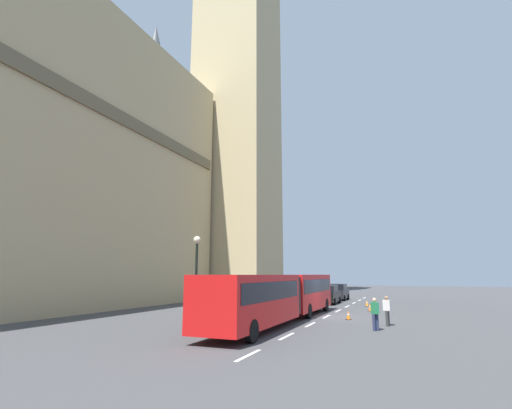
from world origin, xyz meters
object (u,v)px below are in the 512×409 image
at_px(traffic_cone_middle, 370,307).
at_px(traffic_cone_east, 367,303).
at_px(sedan_lead, 328,295).
at_px(traffic_cone_west, 348,315).
at_px(pedestrian_by_kerb, 387,310).
at_px(street_lamp, 196,272).
at_px(articulated_bus, 282,293).
at_px(sedan_trailing, 339,292).
at_px(clock_tower, 239,10).
at_px(pedestrian_near_cones, 375,313).

height_order(traffic_cone_middle, traffic_cone_east, same).
xyz_separation_m(sedan_lead, traffic_cone_west, (-12.80, -3.89, -0.63)).
bearing_deg(traffic_cone_middle, sedan_lead, 36.62).
bearing_deg(traffic_cone_middle, pedestrian_by_kerb, -168.30).
xyz_separation_m(traffic_cone_west, street_lamp, (-5.71, 8.20, 2.77)).
bearing_deg(articulated_bus, traffic_cone_east, -14.79).
bearing_deg(traffic_cone_east, sedan_trailing, 27.34).
relative_size(traffic_cone_west, traffic_cone_east, 1.00).
distance_m(clock_tower, articulated_bus, 48.99).
bearing_deg(articulated_bus, sedan_trailing, 0.69).
bearing_deg(traffic_cone_west, pedestrian_by_kerb, -132.32).
bearing_deg(traffic_cone_middle, pedestrian_near_cones, -172.97).
height_order(street_lamp, pedestrian_by_kerb, street_lamp).
xyz_separation_m(clock_tower, articulated_bus, (-22.77, -13.99, -41.06)).
bearing_deg(traffic_cone_middle, traffic_cone_east, 8.91).
bearing_deg(street_lamp, pedestrian_near_cones, -83.34).
relative_size(articulated_bus, traffic_cone_east, 32.26).
relative_size(traffic_cone_west, pedestrian_near_cones, 0.34).
relative_size(sedan_lead, traffic_cone_west, 7.59).
distance_m(clock_tower, street_lamp, 48.33).
bearing_deg(traffic_cone_east, traffic_cone_west, -179.97).
xyz_separation_m(clock_tower, traffic_cone_east, (-8.80, -17.68, -42.52)).
bearing_deg(traffic_cone_east, sedan_lead, 68.77).
height_order(clock_tower, traffic_cone_middle, clock_tower).
height_order(traffic_cone_west, pedestrian_by_kerb, pedestrian_by_kerb).
xyz_separation_m(articulated_bus, traffic_cone_west, (2.68, -3.69, -1.46)).
distance_m(street_lamp, pedestrian_near_cones, 10.59).
xyz_separation_m(traffic_cone_east, pedestrian_near_cones, (-15.80, -2.11, 0.63)).
xyz_separation_m(sedan_lead, traffic_cone_east, (-1.51, -3.88, -0.63)).
relative_size(traffic_cone_east, street_lamp, 0.11).
relative_size(traffic_cone_middle, pedestrian_by_kerb, 0.34).
xyz_separation_m(sedan_lead, traffic_cone_middle, (-6.22, -4.62, -0.63)).
distance_m(clock_tower, pedestrian_by_kerb, 51.67).
distance_m(traffic_cone_middle, pedestrian_near_cones, 11.18).
distance_m(articulated_bus, pedestrian_by_kerb, 6.34).
distance_m(sedan_trailing, pedestrian_by_kerb, 22.25).
bearing_deg(traffic_cone_east, pedestrian_near_cones, -172.41).
xyz_separation_m(sedan_trailing, pedestrian_by_kerb, (-21.27, -6.53, -0.00)).
bearing_deg(pedestrian_by_kerb, pedestrian_near_cones, 167.38).
bearing_deg(traffic_cone_west, sedan_lead, 16.91).
distance_m(sedan_lead, pedestrian_near_cones, 18.31).
height_order(sedan_trailing, street_lamp, street_lamp).
distance_m(clock_tower, sedan_lead, 44.70).
bearing_deg(traffic_cone_west, articulated_bus, 125.94).
xyz_separation_m(traffic_cone_middle, pedestrian_by_kerb, (-8.93, -1.85, 0.63)).
bearing_deg(street_lamp, traffic_cone_middle, -36.02).
relative_size(articulated_bus, sedan_lead, 4.25).
relative_size(clock_tower, pedestrian_by_kerb, 48.11).
height_order(articulated_bus, sedan_lead, articulated_bus).
bearing_deg(traffic_cone_east, traffic_cone_middle, -171.09).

